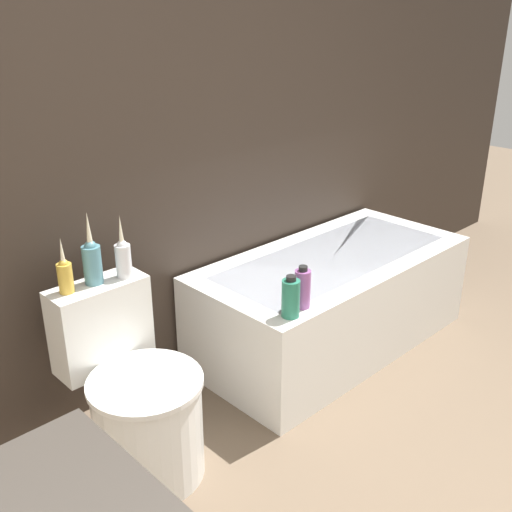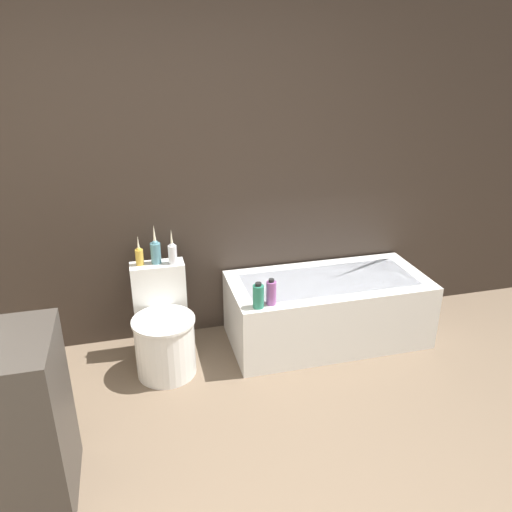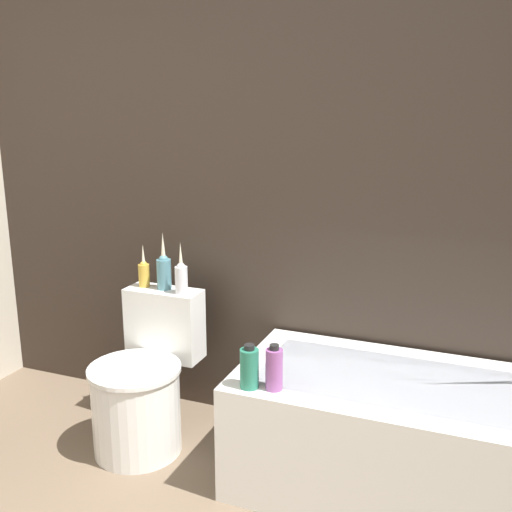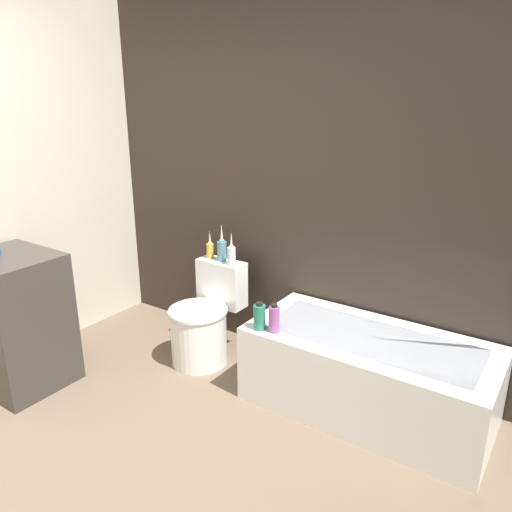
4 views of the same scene
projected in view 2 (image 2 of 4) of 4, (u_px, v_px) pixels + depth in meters
The scene contains 8 objects.
wall_back_tiled at pixel (201, 165), 3.49m from camera, with size 6.40×0.06×2.60m.
bathtub at pixel (327, 309), 3.75m from camera, with size 1.46×0.69×0.49m.
toilet at pixel (164, 332), 3.38m from camera, with size 0.42×0.57×0.70m.
vase_gold at pixel (139, 255), 3.37m from camera, with size 0.05×0.05×0.21m.
vase_silver at pixel (156, 251), 3.39m from camera, with size 0.07×0.07×0.28m.
vase_bronze at pixel (172, 252), 3.39m from camera, with size 0.06×0.06×0.25m.
shampoo_bottle_tall at pixel (258, 296), 3.24m from camera, with size 0.07×0.07×0.18m.
shampoo_bottle_short at pixel (271, 293), 3.27m from camera, with size 0.07×0.07×0.18m.
Camera 2 is at (-0.49, -1.38, 2.08)m, focal length 35.00 mm.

